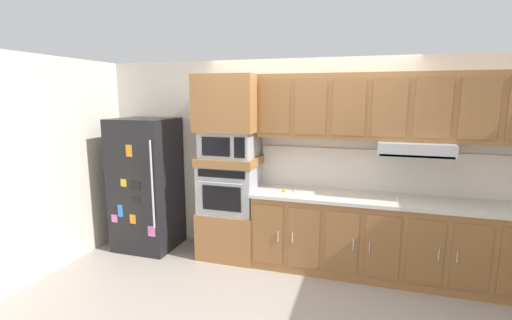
# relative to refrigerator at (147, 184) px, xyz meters

# --- Properties ---
(ground_plane) EXTENTS (9.60, 9.60, 0.00)m
(ground_plane) POSITION_rel_refrigerator_xyz_m (2.08, -0.68, -0.88)
(ground_plane) COLOR #9E9389
(back_kitchen_wall) EXTENTS (6.20, 0.12, 2.50)m
(back_kitchen_wall) POSITION_rel_refrigerator_xyz_m (2.08, 0.43, 0.37)
(back_kitchen_wall) COLOR beige
(back_kitchen_wall) RESTS_ON ground
(side_panel_left) EXTENTS (0.12, 7.10, 2.50)m
(side_panel_left) POSITION_rel_refrigerator_xyz_m (-0.72, -0.68, 0.37)
(side_panel_left) COLOR beige
(side_panel_left) RESTS_ON ground
(refrigerator) EXTENTS (0.76, 0.73, 1.76)m
(refrigerator) POSITION_rel_refrigerator_xyz_m (0.00, 0.00, 0.00)
(refrigerator) COLOR black
(refrigerator) RESTS_ON ground
(oven_base_cabinet) EXTENTS (0.74, 0.62, 0.60)m
(oven_base_cabinet) POSITION_rel_refrigerator_xyz_m (1.18, 0.07, -0.58)
(oven_base_cabinet) COLOR #996638
(oven_base_cabinet) RESTS_ON ground
(built_in_oven) EXTENTS (0.70, 0.62, 0.60)m
(built_in_oven) POSITION_rel_refrigerator_xyz_m (1.18, 0.07, 0.02)
(built_in_oven) COLOR #A8AAAF
(built_in_oven) RESTS_ON oven_base_cabinet
(appliance_mid_shelf) EXTENTS (0.74, 0.62, 0.10)m
(appliance_mid_shelf) POSITION_rel_refrigerator_xyz_m (1.18, 0.07, 0.37)
(appliance_mid_shelf) COLOR #996638
(appliance_mid_shelf) RESTS_ON built_in_oven
(microwave) EXTENTS (0.64, 0.54, 0.32)m
(microwave) POSITION_rel_refrigerator_xyz_m (1.18, 0.07, 0.58)
(microwave) COLOR #A8AAAF
(microwave) RESTS_ON appliance_mid_shelf
(appliance_upper_cabinet) EXTENTS (0.74, 0.62, 0.68)m
(appliance_upper_cabinet) POSITION_rel_refrigerator_xyz_m (1.18, 0.07, 1.08)
(appliance_upper_cabinet) COLOR #996638
(appliance_upper_cabinet) RESTS_ON microwave
(lower_cabinet_run) EXTENTS (2.94, 0.63, 0.88)m
(lower_cabinet_run) POSITION_rel_refrigerator_xyz_m (3.02, 0.07, -0.44)
(lower_cabinet_run) COLOR #996638
(lower_cabinet_run) RESTS_ON ground
(countertop_slab) EXTENTS (2.98, 0.64, 0.04)m
(countertop_slab) POSITION_rel_refrigerator_xyz_m (3.02, 0.07, 0.02)
(countertop_slab) COLOR beige
(countertop_slab) RESTS_ON lower_cabinet_run
(backsplash_panel) EXTENTS (2.98, 0.02, 0.50)m
(backsplash_panel) POSITION_rel_refrigerator_xyz_m (3.02, 0.36, 0.29)
(backsplash_panel) COLOR silver
(backsplash_panel) RESTS_ON countertop_slab
(upper_cabinet_with_hood) EXTENTS (2.94, 0.48, 0.88)m
(upper_cabinet_with_hood) POSITION_rel_refrigerator_xyz_m (3.03, 0.19, 1.02)
(upper_cabinet_with_hood) COLOR #996638
(upper_cabinet_with_hood) RESTS_ON backsplash_panel
(screwdriver) EXTENTS (0.15, 0.13, 0.03)m
(screwdriver) POSITION_rel_refrigerator_xyz_m (1.91, 0.02, 0.05)
(screwdriver) COLOR yellow
(screwdriver) RESTS_ON countertop_slab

